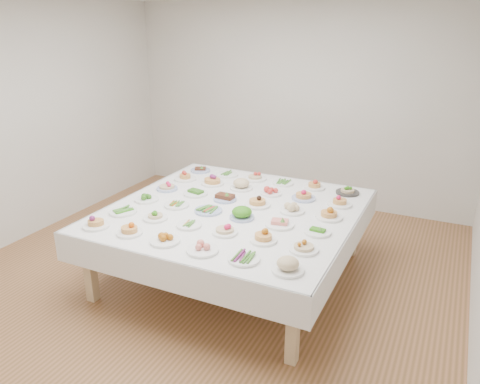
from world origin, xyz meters
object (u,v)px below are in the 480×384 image
at_px(display_table, 234,215).
at_px(dish_35, 348,189).
at_px(dish_0, 96,221).
at_px(dish_18, 167,184).

height_order(display_table, dish_35, dish_35).
relative_size(dish_0, dish_35, 0.98).
bearing_deg(dish_35, dish_18, -157.88).
height_order(dish_18, dish_35, dish_18).
distance_m(dish_18, dish_35, 1.99).
distance_m(display_table, dish_18, 0.95).
relative_size(display_table, dish_35, 9.65).
xyz_separation_m(dish_0, dish_35, (1.86, 1.87, -0.01)).
bearing_deg(display_table, dish_35, 45.33).
distance_m(dish_0, dish_35, 2.63).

